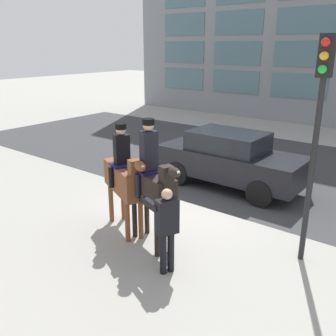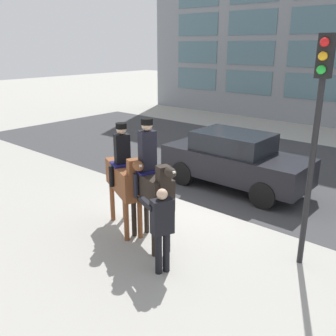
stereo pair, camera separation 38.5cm
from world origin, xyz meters
TOP-DOWN VIEW (x-y plane):
  - ground_plane at (0.00, 0.00)m, footprint 80.00×80.00m
  - road_surface at (0.00, 4.75)m, footprint 25.45×8.50m
  - mounted_horse_lead at (-0.48, -1.67)m, footprint 1.85×1.10m
  - mounted_horse_companion at (0.42, -1.80)m, footprint 1.71×0.87m
  - pedestrian_bystander at (1.29, -2.43)m, footprint 0.91×0.45m
  - street_car_near_lane at (0.00, 2.23)m, footprint 4.30×1.77m
  - traffic_light at (3.13, -0.41)m, footprint 0.24×0.29m

SIDE VIEW (x-z plane):
  - ground_plane at x=0.00m, z-range 0.00..0.00m
  - road_surface at x=0.00m, z-range 0.00..0.01m
  - street_car_near_lane at x=0.00m, z-range 0.04..1.71m
  - pedestrian_bystander at x=1.29m, z-range 0.15..1.83m
  - mounted_horse_lead at x=-0.48m, z-range 0.07..2.54m
  - mounted_horse_companion at x=0.42m, z-range 0.03..2.74m
  - traffic_light at x=3.13m, z-range 0.71..4.97m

